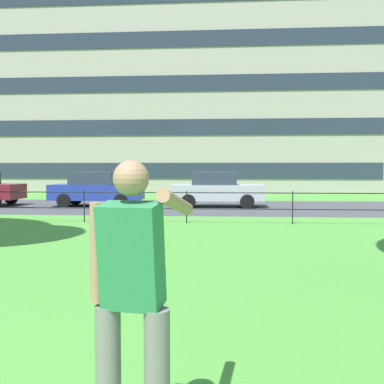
# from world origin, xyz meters

# --- Properties ---
(street_strip) EXTENTS (80.00, 7.85, 0.01)m
(street_strip) POSITION_xyz_m (0.00, 20.06, 0.00)
(street_strip) COLOR #424247
(street_strip) RESTS_ON ground
(park_fence) EXTENTS (29.33, 0.04, 1.00)m
(park_fence) POSITION_xyz_m (0.00, 14.08, 0.66)
(park_fence) COLOR black
(park_fence) RESTS_ON ground
(person_thrower) EXTENTS (0.60, 0.76, 1.77)m
(person_thrower) POSITION_xyz_m (2.35, 2.50, 0.96)
(person_thrower) COLOR slate
(person_thrower) RESTS_ON ground
(car_blue_left) EXTENTS (4.03, 1.88, 1.54)m
(car_blue_left) POSITION_xyz_m (-2.95, 20.03, 0.78)
(car_blue_left) COLOR #233899
(car_blue_left) RESTS_ON ground
(car_silver_right) EXTENTS (4.03, 1.87, 1.54)m
(car_silver_right) POSITION_xyz_m (2.41, 20.15, 0.78)
(car_silver_right) COLOR #B7BABF
(car_silver_right) RESTS_ON ground
(apartment_building_background) EXTENTS (34.77, 11.47, 15.46)m
(apartment_building_background) POSITION_xyz_m (-1.23, 37.61, 7.73)
(apartment_building_background) COLOR #ADA393
(apartment_building_background) RESTS_ON ground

